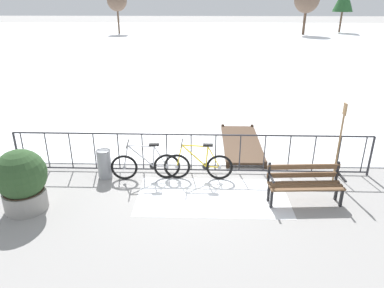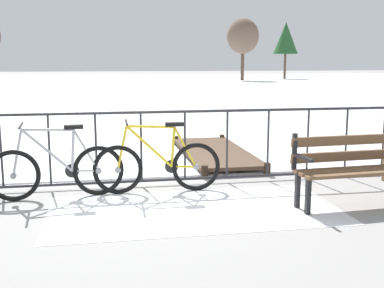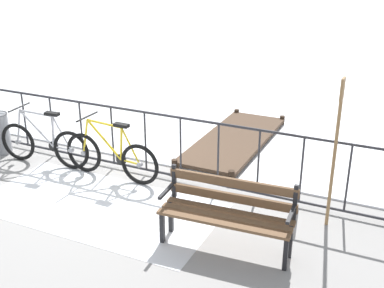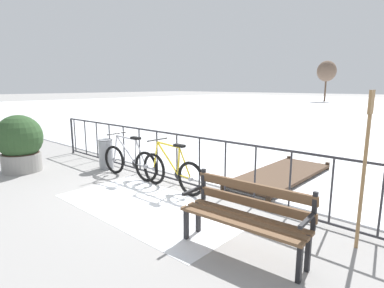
# 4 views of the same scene
# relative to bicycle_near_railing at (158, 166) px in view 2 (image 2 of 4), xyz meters

# --- Properties ---
(ground_plane) EXTENTS (160.00, 160.00, 0.00)m
(ground_plane) POSITION_rel_bicycle_near_railing_xyz_m (-0.19, 0.34, -0.37)
(ground_plane) COLOR gray
(frozen_pond) EXTENTS (80.00, 56.00, 0.03)m
(frozen_pond) POSITION_rel_bicycle_near_railing_xyz_m (-0.19, 28.74, -0.35)
(frozen_pond) COLOR white
(frozen_pond) RESTS_ON ground
(snow_patch) EXTENTS (3.42, 1.71, 0.01)m
(snow_patch) POSITION_rel_bicycle_near_railing_xyz_m (0.34, -0.86, -0.36)
(snow_patch) COLOR white
(snow_patch) RESTS_ON ground
(railing_fence) EXTENTS (9.06, 0.06, 1.07)m
(railing_fence) POSITION_rel_bicycle_near_railing_xyz_m (-0.19, 0.34, 0.19)
(railing_fence) COLOR #2D2D33
(railing_fence) RESTS_ON ground
(bicycle_near_railing) EXTENTS (1.71, 0.52, 0.97)m
(bicycle_near_railing) POSITION_rel_bicycle_near_railing_xyz_m (0.00, 0.00, 0.00)
(bicycle_near_railing) COLOR black
(bicycle_near_railing) RESTS_ON ground
(bicycle_second) EXTENTS (1.71, 0.52, 0.97)m
(bicycle_second) POSITION_rel_bicycle_near_railing_xyz_m (-1.30, -0.04, 0.00)
(bicycle_second) COLOR black
(bicycle_second) RESTS_ON ground
(park_bench) EXTENTS (1.63, 0.58, 0.89)m
(park_bench) POSITION_rel_bicycle_near_railing_xyz_m (2.33, -0.97, 0.14)
(park_bench) COLOR brown
(park_bench) RESTS_ON ground
(wooden_dock) EXTENTS (1.10, 2.99, 0.20)m
(wooden_dock) POSITION_rel_bicycle_near_railing_xyz_m (1.27, 2.09, -0.25)
(wooden_dock) COLOR #4C3828
(wooden_dock) RESTS_ON ground
(tree_far_west) EXTENTS (2.89, 2.89, 5.60)m
(tree_far_west) POSITION_rel_bicycle_near_railing_xyz_m (11.87, 36.45, 3.62)
(tree_far_west) COLOR brown
(tree_far_west) RESTS_ON ground
(tree_west_mid) EXTENTS (2.44, 2.44, 5.58)m
(tree_west_mid) POSITION_rel_bicycle_near_railing_xyz_m (17.19, 39.54, 3.64)
(tree_west_mid) COLOR brown
(tree_west_mid) RESTS_ON ground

